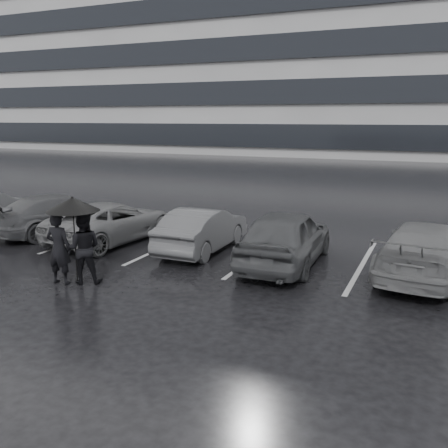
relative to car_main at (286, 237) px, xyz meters
name	(u,v)px	position (x,y,z in m)	size (l,w,h in m)	color
ground	(200,276)	(-1.58, -1.75, -0.73)	(160.00, 160.00, 0.00)	black
office_building	(211,28)	(-23.58, 46.25, 13.62)	(61.00, 26.00, 29.00)	#959598
car_main	(286,237)	(0.00, 0.00, 0.00)	(1.71, 4.26, 1.45)	black
car_west_a	(203,229)	(-2.55, 0.41, -0.11)	(1.31, 3.74, 1.23)	#2E2D30
car_west_b	(111,222)	(-5.58, 0.28, -0.12)	(2.02, 4.37, 1.22)	#444346
car_west_c	(60,214)	(-7.77, 0.55, -0.09)	(1.79, 4.41, 1.28)	black
car_east	(427,250)	(3.33, 0.39, -0.07)	(1.84, 4.53, 1.31)	#444346
pedestrian_left	(59,248)	(-4.27, -3.46, 0.10)	(0.60, 0.39, 1.64)	black
pedestrian_right	(83,248)	(-3.80, -3.19, 0.09)	(0.79, 0.62, 1.63)	black
umbrella	(73,204)	(-3.93, -3.31, 1.10)	(1.18, 1.18, 2.01)	black
stall_stripes	(213,248)	(-2.38, 0.75, -0.72)	(19.72, 5.00, 0.00)	#A3A3A5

